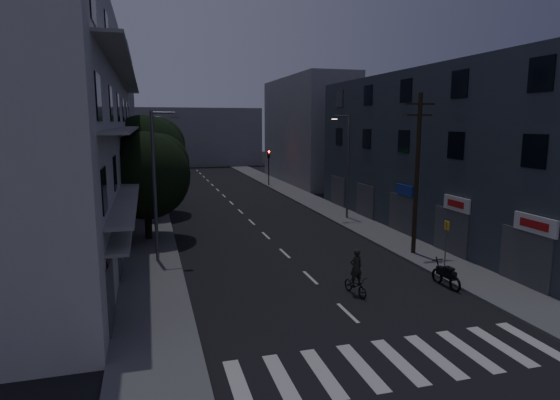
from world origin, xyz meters
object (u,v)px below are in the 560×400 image
bus_stop_sign (446,236)px  cyclist (356,279)px  utility_pole (417,171)px  motorcycle (446,276)px

bus_stop_sign → cyclist: bus_stop_sign is taller
utility_pole → bus_stop_sign: bearing=-93.2°
motorcycle → cyclist: bearing=174.6°
utility_pole → motorcycle: (-1.38, -5.04, -4.36)m
bus_stop_sign → motorcycle: bearing=-123.3°
utility_pole → motorcycle: size_ratio=4.49×
motorcycle → cyclist: cyclist is taller
bus_stop_sign → motorcycle: size_ratio=1.26×
cyclist → motorcycle: bearing=-11.8°
utility_pole → cyclist: utility_pole is taller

